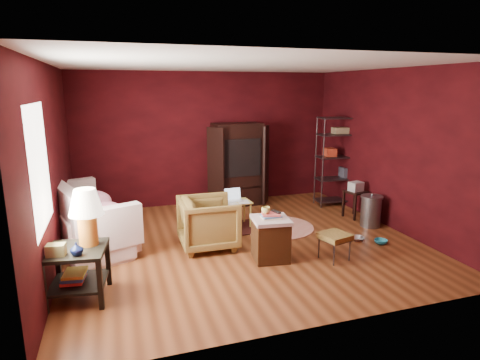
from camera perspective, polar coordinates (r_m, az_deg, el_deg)
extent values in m
cube|color=brown|center=(6.64, 0.53, -8.90)|extent=(5.50, 5.00, 0.02)
cube|color=white|center=(6.17, 0.59, 16.20)|extent=(5.50, 5.00, 0.02)
cube|color=#3E080C|center=(8.65, -4.70, 5.86)|extent=(5.50, 0.02, 2.80)
cube|color=#3E080C|center=(4.00, 11.93, -2.70)|extent=(5.50, 0.02, 2.80)
cube|color=#3E080C|center=(6.00, -25.34, 1.51)|extent=(0.02, 5.00, 2.80)
cube|color=#3E080C|center=(7.58, 20.85, 4.06)|extent=(0.02, 5.00, 2.80)
cube|color=white|center=(4.99, -26.62, 1.63)|extent=(0.02, 1.20, 1.40)
imported|color=beige|center=(6.89, -21.21, -5.09)|extent=(1.27, 2.29, 0.86)
imported|color=black|center=(6.32, -4.50, -5.73)|extent=(0.82, 0.87, 0.88)
imported|color=silver|center=(6.95, 16.30, -7.31)|extent=(0.24, 0.13, 0.23)
imported|color=teal|center=(6.92, 19.44, -7.71)|extent=(0.22, 0.10, 0.21)
imported|color=#0B143B|center=(4.90, -22.22, -9.08)|extent=(0.15, 0.16, 0.14)
imported|color=#DBD56B|center=(5.76, 3.70, -4.21)|extent=(0.15, 0.13, 0.12)
cube|color=black|center=(5.12, -22.32, -9.26)|extent=(0.75, 0.75, 0.04)
cube|color=black|center=(5.28, -21.93, -13.40)|extent=(0.70, 0.70, 0.03)
cube|color=black|center=(5.05, -26.17, -13.66)|extent=(0.06, 0.06, 0.62)
cube|color=black|center=(4.91, -19.28, -13.79)|extent=(0.06, 0.06, 0.62)
cube|color=black|center=(5.57, -24.45, -10.97)|extent=(0.06, 0.06, 0.62)
cube|color=black|center=(5.45, -18.25, -10.99)|extent=(0.06, 0.06, 0.62)
cylinder|color=orange|center=(5.12, -20.80, -6.61)|extent=(0.25, 0.25, 0.38)
cone|color=#F2E5C6|center=(5.02, -21.12, -2.91)|extent=(0.45, 0.45, 0.31)
cube|color=#90894E|center=(4.98, -24.71, -9.02)|extent=(0.22, 0.16, 0.13)
cube|color=#D14234|center=(5.27, -22.58, -12.90)|extent=(0.29, 0.34, 0.03)
cube|color=blue|center=(5.26, -22.50, -12.52)|extent=(0.29, 0.34, 0.03)
cube|color=#EBE04E|center=(5.24, -22.42, -12.14)|extent=(0.29, 0.34, 0.03)
cube|color=beige|center=(6.96, -20.62, -5.95)|extent=(1.51, 2.25, 0.44)
cube|color=beige|center=(6.78, -23.91, -4.11)|extent=(0.87, 2.02, 0.87)
cube|color=beige|center=(5.94, -17.87, -6.50)|extent=(0.89, 0.48, 0.60)
cube|color=beige|center=(7.86, -22.96, -2.20)|extent=(0.89, 0.48, 0.60)
ellipsoid|color=#CD1D58|center=(6.32, -18.81, -4.36)|extent=(0.72, 0.72, 0.31)
ellipsoid|color=#CD1D58|center=(6.87, -20.43, -2.94)|extent=(0.81, 0.81, 0.35)
ellipsoid|color=beige|center=(7.39, -21.65, -2.30)|extent=(0.67, 0.67, 0.28)
cube|color=#482410|center=(5.92, 4.37, -8.58)|extent=(0.54, 0.54, 0.58)
cube|color=beige|center=(5.82, 4.42, -5.68)|extent=(0.58, 0.58, 0.05)
cube|color=beige|center=(5.80, 4.43, -5.32)|extent=(0.30, 0.25, 0.02)
cube|color=#5388C2|center=(5.80, 4.43, -5.09)|extent=(0.27, 0.21, 0.02)
cube|color=#DD5553|center=(5.79, 4.43, -4.87)|extent=(0.29, 0.25, 0.02)
cube|color=black|center=(5.83, 5.17, -4.51)|extent=(0.09, 0.18, 0.02)
cube|color=black|center=(6.04, 13.34, -7.78)|extent=(0.47, 0.47, 0.08)
cube|color=#403538|center=(6.06, 13.31, -8.21)|extent=(0.42, 0.42, 0.02)
cylinder|color=#403538|center=(5.91, 13.24, -10.33)|extent=(0.02, 0.02, 0.32)
cylinder|color=#403538|center=(6.12, 15.32, -9.62)|extent=(0.02, 0.02, 0.32)
cylinder|color=#403538|center=(6.11, 11.15, -9.42)|extent=(0.02, 0.02, 0.32)
cylinder|color=#403538|center=(6.31, 13.24, -8.78)|extent=(0.02, 0.02, 0.32)
cylinder|color=beige|center=(7.34, 5.42, -6.65)|extent=(1.70, 1.70, 0.01)
cube|color=#491713|center=(7.28, 0.83, -6.68)|extent=(1.16, 0.88, 0.01)
cube|color=#EAE46B|center=(7.20, -0.72, -3.17)|extent=(0.57, 0.41, 0.03)
cylinder|color=#EAE46B|center=(7.05, -2.14, -5.49)|extent=(0.03, 0.03, 0.46)
cylinder|color=#EAE46B|center=(7.20, 1.52, -5.08)|extent=(0.03, 0.03, 0.46)
cylinder|color=#EAE46B|center=(7.33, -2.91, -4.76)|extent=(0.03, 0.03, 0.46)
cylinder|color=#EAE46B|center=(7.48, 0.62, -4.38)|extent=(0.03, 0.03, 0.46)
cube|color=white|center=(7.22, -0.79, -2.95)|extent=(0.31, 0.22, 0.01)
cube|color=silver|center=(7.28, -1.06, -1.95)|extent=(0.30, 0.08, 0.20)
cube|color=white|center=(7.07, -1.32, -3.32)|extent=(0.26, 0.32, 0.00)
cube|color=white|center=(7.16, 0.48, -3.12)|extent=(0.23, 0.30, 0.00)
cube|color=black|center=(8.54, -0.39, 2.23)|extent=(1.03, 0.59, 1.75)
cube|color=black|center=(8.42, -0.18, 3.35)|extent=(0.84, 0.45, 0.78)
cube|color=black|center=(8.13, -3.44, 1.66)|extent=(0.29, 0.36, 1.65)
cube|color=black|center=(8.50, 3.70, 2.16)|extent=(0.26, 0.37, 1.65)
cube|color=#2D2F32|center=(8.48, -0.29, 2.79)|extent=(0.59, 0.48, 0.48)
cube|color=black|center=(8.26, 0.26, 2.52)|extent=(0.46, 0.03, 0.37)
cube|color=black|center=(8.59, -0.28, -0.83)|extent=(0.84, 0.49, 0.05)
cylinder|color=#403538|center=(8.40, 11.72, 2.24)|extent=(0.03, 0.03, 1.88)
cylinder|color=#403538|center=(8.80, 16.92, 2.43)|extent=(0.03, 0.03, 1.88)
cylinder|color=#403538|center=(8.74, 10.70, 2.70)|extent=(0.03, 0.03, 1.88)
cylinder|color=#403538|center=(9.12, 15.76, 2.86)|extent=(0.03, 0.03, 1.88)
cube|color=#403538|center=(8.94, 13.53, -2.71)|extent=(0.95, 0.47, 0.03)
cube|color=#403538|center=(8.82, 13.69, 0.23)|extent=(0.95, 0.47, 0.03)
cube|color=#403538|center=(8.74, 13.86, 3.24)|extent=(0.95, 0.47, 0.03)
cube|color=#403538|center=(8.67, 14.03, 6.30)|extent=(0.95, 0.47, 0.03)
cube|color=#403538|center=(8.64, 14.15, 8.57)|extent=(0.95, 0.47, 0.03)
cube|color=#AA311C|center=(8.63, 12.65, 3.89)|extent=(0.23, 0.28, 0.17)
cube|color=#3A3846|center=(8.89, 14.94, 1.08)|extent=(0.28, 0.28, 0.21)
cube|color=#8D7955|center=(8.66, 14.06, 6.85)|extent=(0.33, 0.23, 0.13)
cube|color=black|center=(8.03, 16.12, -1.62)|extent=(0.42, 0.42, 0.04)
cube|color=black|center=(7.89, 16.05, -3.79)|extent=(0.04, 0.04, 0.51)
cube|color=black|center=(8.11, 17.50, -3.44)|extent=(0.04, 0.04, 0.51)
cube|color=black|center=(8.09, 14.51, -3.29)|extent=(0.04, 0.04, 0.51)
cube|color=black|center=(8.30, 15.96, -2.97)|extent=(0.04, 0.04, 0.51)
cube|color=silver|center=(8.01, 16.16, -0.89)|extent=(0.29, 0.25, 0.18)
cylinder|color=slate|center=(7.66, 18.11, -4.34)|extent=(0.37, 0.37, 0.54)
cylinder|color=slate|center=(7.59, 18.26, -2.27)|extent=(0.41, 0.41, 0.04)
sphere|color=slate|center=(7.58, 18.28, -2.01)|extent=(0.06, 0.06, 0.05)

